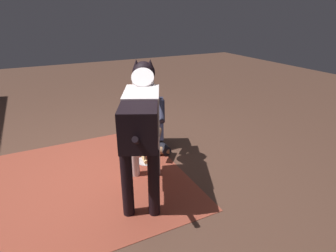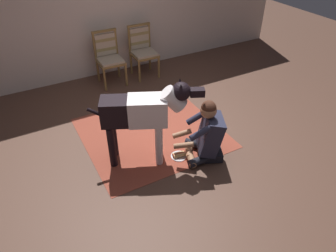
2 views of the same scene
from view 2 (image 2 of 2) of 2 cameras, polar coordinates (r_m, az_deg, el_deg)
ground_plane at (r=4.71m, az=-0.27°, el=-1.73°), size 14.00×14.00×0.00m
back_wall at (r=6.26m, az=-12.04°, el=20.60°), size 8.09×0.10×2.60m
area_rug at (r=4.77m, az=-2.99°, el=-1.20°), size 1.99×1.88×0.01m
dining_chair_left_of_pair at (r=6.05m, az=-10.78°, el=12.57°), size 0.47×0.48×0.98m
dining_chair_right_of_pair at (r=6.27m, az=-4.71°, el=13.93°), size 0.47×0.47×0.98m
person_sitting_on_floor at (r=4.16m, az=7.02°, el=-1.59°), size 0.74×0.62×0.88m
large_dog at (r=3.88m, az=-4.56°, el=2.41°), size 1.33×0.72×1.17m
hot_dog_on_plate at (r=4.33m, az=2.00°, el=-5.32°), size 0.23×0.23×0.06m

